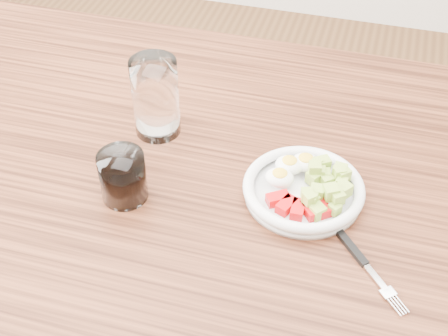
# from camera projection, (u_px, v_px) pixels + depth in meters

# --- Properties ---
(dining_table) EXTENTS (1.50, 0.90, 0.77)m
(dining_table) POSITION_uv_depth(u_px,v_px,m) (228.00, 231.00, 1.04)
(dining_table) COLOR brown
(dining_table) RESTS_ON ground
(bowl) EXTENTS (0.19, 0.19, 0.05)m
(bowl) POSITION_uv_depth(u_px,v_px,m) (304.00, 187.00, 0.95)
(bowl) COLOR white
(bowl) RESTS_ON dining_table
(fork) EXTENTS (0.12, 0.14, 0.01)m
(fork) POSITION_uv_depth(u_px,v_px,m) (358.00, 256.00, 0.87)
(fork) COLOR black
(fork) RESTS_ON dining_table
(water_glass) EXTENTS (0.08, 0.08, 0.14)m
(water_glass) POSITION_uv_depth(u_px,v_px,m) (155.00, 98.00, 1.03)
(water_glass) COLOR white
(water_glass) RESTS_ON dining_table
(coffee_glass) EXTENTS (0.07, 0.07, 0.08)m
(coffee_glass) POSITION_uv_depth(u_px,v_px,m) (123.00, 177.00, 0.93)
(coffee_glass) COLOR white
(coffee_glass) RESTS_ON dining_table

